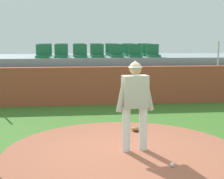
# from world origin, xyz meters

# --- Properties ---
(ground_plane) EXTENTS (60.00, 60.00, 0.00)m
(ground_plane) POSITION_xyz_m (0.00, 0.00, 0.00)
(ground_plane) COLOR #3C6F26
(pitchers_mound) EXTENTS (4.62, 4.62, 0.18)m
(pitchers_mound) POSITION_xyz_m (0.00, 0.00, 0.09)
(pitchers_mound) COLOR #9F573F
(pitchers_mound) RESTS_ON ground_plane
(pitcher) EXTENTS (0.76, 0.32, 1.74)m
(pitcher) POSITION_xyz_m (0.22, 0.05, 1.19)
(pitcher) COLOR white
(pitcher) RESTS_ON pitchers_mound
(baseball) EXTENTS (0.07, 0.07, 0.07)m
(baseball) POSITION_xyz_m (0.71, -0.86, 0.22)
(baseball) COLOR white
(baseball) RESTS_ON pitchers_mound
(fielding_glove) EXTENTS (0.32, 0.24, 0.11)m
(fielding_glove) POSITION_xyz_m (0.54, 1.39, 0.24)
(fielding_glove) COLOR brown
(fielding_glove) RESTS_ON pitchers_mound
(brick_barrier) EXTENTS (16.55, 0.40, 1.34)m
(brick_barrier) POSITION_xyz_m (0.00, 5.71, 0.67)
(brick_barrier) COLOR #A74830
(brick_barrier) RESTS_ON ground_plane
(fence_post_right) EXTENTS (0.06, 0.06, 0.88)m
(fence_post_right) POSITION_xyz_m (4.31, 5.71, 1.78)
(fence_post_right) COLOR silver
(fence_post_right) RESTS_ON brick_barrier
(bleacher_platform) EXTENTS (15.44, 3.79, 1.61)m
(bleacher_platform) POSITION_xyz_m (0.00, 8.04, 0.80)
(bleacher_platform) COLOR gray
(bleacher_platform) RESTS_ON ground_plane
(stadium_chair_0) EXTENTS (0.48, 0.44, 0.50)m
(stadium_chair_0) POSITION_xyz_m (-2.09, 6.65, 1.76)
(stadium_chair_0) COLOR #206641
(stadium_chair_0) RESTS_ON bleacher_platform
(stadium_chair_1) EXTENTS (0.48, 0.44, 0.50)m
(stadium_chair_1) POSITION_xyz_m (-1.41, 6.68, 1.76)
(stadium_chair_1) COLOR #206641
(stadium_chair_1) RESTS_ON bleacher_platform
(stadium_chair_2) EXTENTS (0.48, 0.44, 0.50)m
(stadium_chair_2) POSITION_xyz_m (-0.68, 6.65, 1.76)
(stadium_chair_2) COLOR #206641
(stadium_chair_2) RESTS_ON bleacher_platform
(stadium_chair_3) EXTENTS (0.48, 0.44, 0.50)m
(stadium_chair_3) POSITION_xyz_m (-0.03, 6.69, 1.76)
(stadium_chair_3) COLOR #206641
(stadium_chair_3) RESTS_ON bleacher_platform
(stadium_chair_4) EXTENTS (0.48, 0.44, 0.50)m
(stadium_chair_4) POSITION_xyz_m (0.69, 6.67, 1.76)
(stadium_chair_4) COLOR #206641
(stadium_chair_4) RESTS_ON bleacher_platform
(stadium_chair_5) EXTENTS (0.48, 0.44, 0.50)m
(stadium_chair_5) POSITION_xyz_m (1.39, 6.65, 1.76)
(stadium_chair_5) COLOR #206641
(stadium_chair_5) RESTS_ON bleacher_platform
(stadium_chair_6) EXTENTS (0.48, 0.44, 0.50)m
(stadium_chair_6) POSITION_xyz_m (2.10, 6.65, 1.76)
(stadium_chair_6) COLOR #206641
(stadium_chair_6) RESTS_ON bleacher_platform
(stadium_chair_7) EXTENTS (0.48, 0.44, 0.50)m
(stadium_chair_7) POSITION_xyz_m (-2.10, 7.57, 1.76)
(stadium_chair_7) COLOR #206641
(stadium_chair_7) RESTS_ON bleacher_platform
(stadium_chair_8) EXTENTS (0.48, 0.44, 0.50)m
(stadium_chair_8) POSITION_xyz_m (-1.43, 7.57, 1.76)
(stadium_chair_8) COLOR #206641
(stadium_chair_8) RESTS_ON bleacher_platform
(stadium_chair_9) EXTENTS (0.48, 0.44, 0.50)m
(stadium_chair_9) POSITION_xyz_m (-0.72, 7.54, 1.76)
(stadium_chair_9) COLOR #206641
(stadium_chair_9) RESTS_ON bleacher_platform
(stadium_chair_10) EXTENTS (0.48, 0.44, 0.50)m
(stadium_chair_10) POSITION_xyz_m (-0.02, 7.57, 1.76)
(stadium_chair_10) COLOR #206641
(stadium_chair_10) RESTS_ON bleacher_platform
(stadium_chair_11) EXTENTS (0.48, 0.44, 0.50)m
(stadium_chair_11) POSITION_xyz_m (0.70, 7.60, 1.76)
(stadium_chair_11) COLOR #206641
(stadium_chair_11) RESTS_ON bleacher_platform
(stadium_chair_12) EXTENTS (0.48, 0.44, 0.50)m
(stadium_chair_12) POSITION_xyz_m (1.38, 7.56, 1.76)
(stadium_chair_12) COLOR #206641
(stadium_chair_12) RESTS_ON bleacher_platform
(stadium_chair_13) EXTENTS (0.48, 0.44, 0.50)m
(stadium_chair_13) POSITION_xyz_m (2.09, 7.58, 1.76)
(stadium_chair_13) COLOR #206641
(stadium_chair_13) RESTS_ON bleacher_platform
(stadium_chair_14) EXTENTS (0.48, 0.44, 0.50)m
(stadium_chair_14) POSITION_xyz_m (-2.10, 8.44, 1.76)
(stadium_chair_14) COLOR #206641
(stadium_chair_14) RESTS_ON bleacher_platform
(stadium_chair_15) EXTENTS (0.48, 0.44, 0.50)m
(stadium_chair_15) POSITION_xyz_m (-1.42, 8.48, 1.76)
(stadium_chair_15) COLOR #206641
(stadium_chair_15) RESTS_ON bleacher_platform
(stadium_chair_16) EXTENTS (0.48, 0.44, 0.50)m
(stadium_chair_16) POSITION_xyz_m (-0.68, 8.47, 1.76)
(stadium_chair_16) COLOR #206641
(stadium_chair_16) RESTS_ON bleacher_platform
(stadium_chair_17) EXTENTS (0.48, 0.44, 0.50)m
(stadium_chair_17) POSITION_xyz_m (0.02, 8.49, 1.76)
(stadium_chair_17) COLOR #206641
(stadium_chair_17) RESTS_ON bleacher_platform
(stadium_chair_18) EXTENTS (0.48, 0.44, 0.50)m
(stadium_chair_18) POSITION_xyz_m (0.68, 8.49, 1.76)
(stadium_chair_18) COLOR #206641
(stadium_chair_18) RESTS_ON bleacher_platform
(stadium_chair_19) EXTENTS (0.48, 0.44, 0.50)m
(stadium_chair_19) POSITION_xyz_m (1.42, 8.48, 1.76)
(stadium_chair_19) COLOR #206641
(stadium_chair_19) RESTS_ON bleacher_platform
(stadium_chair_20) EXTENTS (0.48, 0.44, 0.50)m
(stadium_chair_20) POSITION_xyz_m (2.11, 8.47, 1.76)
(stadium_chair_20) COLOR #206641
(stadium_chair_20) RESTS_ON bleacher_platform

